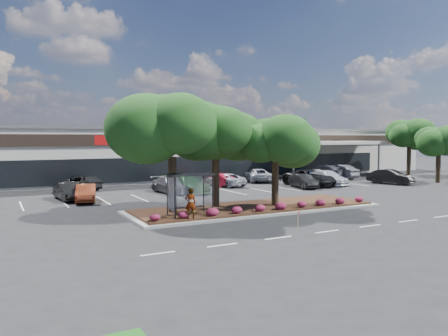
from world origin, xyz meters
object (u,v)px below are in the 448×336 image
car_0 (86,193)px  car_1 (68,191)px  light_pole (179,147)px  survey_stake (298,218)px

car_0 → car_1: size_ratio=0.96×
light_pole → car_1: size_ratio=2.10×
light_pole → car_0: size_ratio=2.17×
survey_stake → car_1: bearing=118.0°
survey_stake → car_1: (-9.50, 17.87, 0.05)m
survey_stake → car_0: size_ratio=0.25×
light_pole → car_0: (-12.82, -12.07, -3.32)m
survey_stake → car_0: (-8.41, 16.23, 0.02)m
survey_stake → light_pole: bearing=81.1°
light_pole → survey_stake: size_ratio=8.81×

